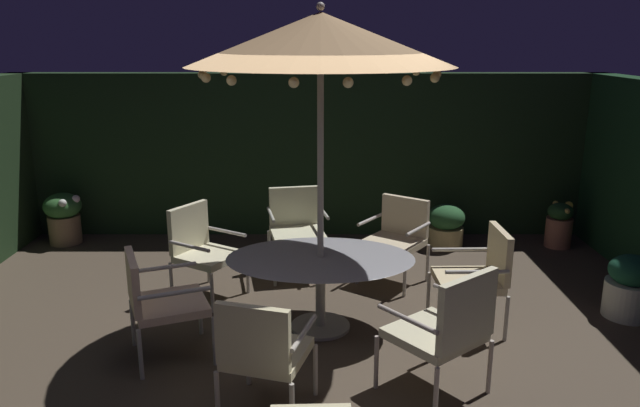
# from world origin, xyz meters

# --- Properties ---
(ground_plane) EXTENTS (7.95, 6.71, 0.02)m
(ground_plane) POSITION_xyz_m (0.00, 0.00, -0.01)
(ground_plane) COLOR #493D30
(hedge_backdrop_rear) EXTENTS (7.95, 0.30, 2.18)m
(hedge_backdrop_rear) POSITION_xyz_m (0.00, 3.20, 1.09)
(hedge_backdrop_rear) COLOR black
(hedge_backdrop_rear) RESTS_ON ground_plane
(patio_dining_table) EXTENTS (1.72, 1.20, 0.70)m
(patio_dining_table) POSITION_xyz_m (0.17, 0.26, 0.58)
(patio_dining_table) COLOR #B3B2A7
(patio_dining_table) RESTS_ON ground_plane
(patio_umbrella) EXTENTS (2.25, 2.25, 2.90)m
(patio_umbrella) POSITION_xyz_m (0.17, 0.26, 2.60)
(patio_umbrella) COLOR #B7AEA3
(patio_umbrella) RESTS_ON ground_plane
(patio_chair_north) EXTENTS (0.80, 0.80, 0.95)m
(patio_chair_north) POSITION_xyz_m (-1.07, 1.02, 0.54)
(patio_chair_north) COLOR #B7AEA8
(patio_chair_north) RESTS_ON ground_plane
(patio_chair_northeast) EXTENTS (0.80, 0.81, 0.93)m
(patio_chair_northeast) POSITION_xyz_m (-1.18, -0.29, 0.55)
(patio_chair_northeast) COLOR #B6B3AC
(patio_chair_northeast) RESTS_ON ground_plane
(patio_chair_east) EXTENTS (0.71, 0.71, 0.93)m
(patio_chair_east) POSITION_xyz_m (-0.24, -1.14, 0.54)
(patio_chair_east) COLOR #B8AFA3
(patio_chair_east) RESTS_ON ground_plane
(patio_chair_southeast) EXTENTS (0.89, 0.88, 1.03)m
(patio_chair_southeast) POSITION_xyz_m (1.09, -0.88, 0.58)
(patio_chair_southeast) COLOR #BBADA3
(patio_chair_southeast) RESTS_ON ground_plane
(patio_chair_south) EXTENTS (0.63, 0.63, 0.95)m
(patio_chair_south) POSITION_xyz_m (1.62, 0.29, 0.55)
(patio_chair_south) COLOR #B4AEA4
(patio_chair_south) RESTS_ON ground_plane
(patio_chair_southwest) EXTENTS (0.82, 0.81, 0.92)m
(patio_chair_southwest) POSITION_xyz_m (1.02, 1.43, 0.54)
(patio_chair_southwest) COLOR #BAB4AC
(patio_chair_southwest) RESTS_ON ground_plane
(patio_chair_west) EXTENTS (0.73, 0.71, 0.97)m
(patio_chair_west) POSITION_xyz_m (-0.11, 1.68, 0.57)
(patio_chair_west) COLOR #B4B5A4
(patio_chair_west) RESTS_ON ground_plane
(potted_plant_back_right) EXTENTS (0.46, 0.46, 0.62)m
(potted_plant_back_right) POSITION_xyz_m (3.15, 0.50, 0.30)
(potted_plant_back_right) COLOR beige
(potted_plant_back_right) RESTS_ON ground_plane
(potted_plant_left_near) EXTENTS (0.33, 0.33, 0.59)m
(potted_plant_left_near) POSITION_xyz_m (3.25, 2.55, 0.30)
(potted_plant_left_near) COLOR #A46650
(potted_plant_left_near) RESTS_ON ground_plane
(potted_plant_back_center) EXTENTS (0.49, 0.48, 0.67)m
(potted_plant_back_center) POSITION_xyz_m (-3.19, 2.70, 0.37)
(potted_plant_back_center) COLOR #86694D
(potted_plant_back_center) RESTS_ON ground_plane
(potted_plant_left_far) EXTENTS (0.47, 0.47, 0.56)m
(potted_plant_left_far) POSITION_xyz_m (1.79, 2.55, 0.29)
(potted_plant_left_far) COLOR tan
(potted_plant_left_far) RESTS_ON ground_plane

